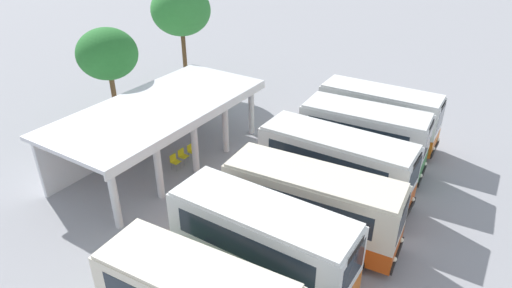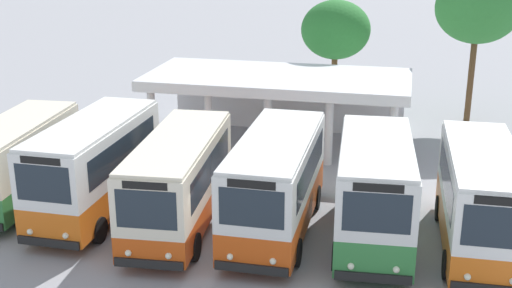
{
  "view_description": "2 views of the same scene",
  "coord_description": "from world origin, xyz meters",
  "px_view_note": "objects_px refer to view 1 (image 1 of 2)",
  "views": [
    {
      "loc": [
        -14.76,
        -4.29,
        12.71
      ],
      "look_at": [
        2.14,
        6.44,
        1.76
      ],
      "focal_mm": 30.9,
      "sensor_mm": 36.0,
      "label": 1
    },
    {
      "loc": [
        6.36,
        -18.52,
        10.21
      ],
      "look_at": [
        0.72,
        6.1,
        1.76
      ],
      "focal_mm": 47.03,
      "sensor_mm": 36.0,
      "label": 2
    }
  ],
  "objects_px": {
    "city_bus_far_end_green": "(378,114)",
    "waiting_chair_second_from_end": "(183,155)",
    "waiting_chair_end_by_column": "(175,160)",
    "city_bus_fourth_amber": "(336,164)",
    "city_bus_fifth_blue": "(363,136)",
    "city_bus_middle_cream": "(312,203)",
    "waiting_chair_middle_seat": "(192,150)",
    "city_bus_second_in_row": "(262,242)"
  },
  "relations": [
    {
      "from": "city_bus_far_end_green",
      "to": "waiting_chair_second_from_end",
      "type": "bearing_deg",
      "value": 134.75
    },
    {
      "from": "city_bus_far_end_green",
      "to": "waiting_chair_end_by_column",
      "type": "height_order",
      "value": "city_bus_far_end_green"
    },
    {
      "from": "city_bus_fourth_amber",
      "to": "city_bus_fifth_blue",
      "type": "distance_m",
      "value": 3.31
    },
    {
      "from": "city_bus_far_end_green",
      "to": "city_bus_middle_cream",
      "type": "bearing_deg",
      "value": -177.04
    },
    {
      "from": "waiting_chair_end_by_column",
      "to": "waiting_chair_second_from_end",
      "type": "relative_size",
      "value": 1.0
    },
    {
      "from": "waiting_chair_end_by_column",
      "to": "waiting_chair_middle_seat",
      "type": "distance_m",
      "value": 1.38
    },
    {
      "from": "city_bus_fifth_blue",
      "to": "city_bus_middle_cream",
      "type": "bearing_deg",
      "value": -178.0
    },
    {
      "from": "city_bus_far_end_green",
      "to": "waiting_chair_second_from_end",
      "type": "relative_size",
      "value": 8.12
    },
    {
      "from": "city_bus_middle_cream",
      "to": "city_bus_fifth_blue",
      "type": "relative_size",
      "value": 1.13
    },
    {
      "from": "city_bus_far_end_green",
      "to": "waiting_chair_middle_seat",
      "type": "xyz_separation_m",
      "value": [
        -7.42,
        8.11,
        -1.34
      ]
    },
    {
      "from": "waiting_chair_end_by_column",
      "to": "waiting_chair_second_from_end",
      "type": "bearing_deg",
      "value": 2.3
    },
    {
      "from": "waiting_chair_end_by_column",
      "to": "city_bus_fifth_blue",
      "type": "bearing_deg",
      "value": -56.9
    },
    {
      "from": "city_bus_fourth_amber",
      "to": "waiting_chair_second_from_end",
      "type": "distance_m",
      "value": 8.57
    },
    {
      "from": "city_bus_middle_cream",
      "to": "city_bus_fifth_blue",
      "type": "xyz_separation_m",
      "value": [
        6.6,
        0.23,
        0.13
      ]
    },
    {
      "from": "city_bus_middle_cream",
      "to": "waiting_chair_middle_seat",
      "type": "bearing_deg",
      "value": 73.93
    },
    {
      "from": "city_bus_far_end_green",
      "to": "waiting_chair_middle_seat",
      "type": "bearing_deg",
      "value": 132.48
    },
    {
      "from": "city_bus_fourth_amber",
      "to": "waiting_chair_middle_seat",
      "type": "height_order",
      "value": "city_bus_fourth_amber"
    },
    {
      "from": "waiting_chair_second_from_end",
      "to": "city_bus_middle_cream",
      "type": "bearing_deg",
      "value": -101.67
    },
    {
      "from": "city_bus_fourth_amber",
      "to": "waiting_chair_middle_seat",
      "type": "distance_m",
      "value": 8.4
    },
    {
      "from": "city_bus_fourth_amber",
      "to": "city_bus_fifth_blue",
      "type": "xyz_separation_m",
      "value": [
        3.3,
        -0.14,
        0.05
      ]
    },
    {
      "from": "city_bus_middle_cream",
      "to": "city_bus_fourth_amber",
      "type": "relative_size",
      "value": 1.03
    },
    {
      "from": "city_bus_middle_cream",
      "to": "city_bus_fifth_blue",
      "type": "bearing_deg",
      "value": 2.0
    },
    {
      "from": "waiting_chair_second_from_end",
      "to": "city_bus_far_end_green",
      "type": "bearing_deg",
      "value": -45.25
    },
    {
      "from": "city_bus_fifth_blue",
      "to": "waiting_chair_second_from_end",
      "type": "xyz_separation_m",
      "value": [
        -4.81,
        8.46,
        -1.4
      ]
    },
    {
      "from": "city_bus_second_in_row",
      "to": "waiting_chair_middle_seat",
      "type": "relative_size",
      "value": 8.19
    },
    {
      "from": "waiting_chair_second_from_end",
      "to": "waiting_chair_middle_seat",
      "type": "relative_size",
      "value": 1.0
    },
    {
      "from": "waiting_chair_middle_seat",
      "to": "city_bus_second_in_row",
      "type": "bearing_deg",
      "value": -125.11
    },
    {
      "from": "city_bus_far_end_green",
      "to": "waiting_chair_second_from_end",
      "type": "height_order",
      "value": "city_bus_far_end_green"
    },
    {
      "from": "city_bus_fourth_amber",
      "to": "waiting_chair_second_from_end",
      "type": "height_order",
      "value": "city_bus_fourth_amber"
    },
    {
      "from": "city_bus_fifth_blue",
      "to": "city_bus_far_end_green",
      "type": "bearing_deg",
      "value": 4.86
    },
    {
      "from": "city_bus_second_in_row",
      "to": "city_bus_middle_cream",
      "type": "height_order",
      "value": "city_bus_second_in_row"
    },
    {
      "from": "city_bus_second_in_row",
      "to": "city_bus_far_end_green",
      "type": "distance_m",
      "value": 13.21
    },
    {
      "from": "city_bus_fourth_amber",
      "to": "waiting_chair_end_by_column",
      "type": "bearing_deg",
      "value": 104.81
    },
    {
      "from": "city_bus_middle_cream",
      "to": "city_bus_far_end_green",
      "type": "height_order",
      "value": "city_bus_far_end_green"
    },
    {
      "from": "city_bus_fifth_blue",
      "to": "city_bus_far_end_green",
      "type": "relative_size",
      "value": 0.96
    },
    {
      "from": "city_bus_middle_cream",
      "to": "waiting_chair_middle_seat",
      "type": "height_order",
      "value": "city_bus_middle_cream"
    },
    {
      "from": "city_bus_fourth_amber",
      "to": "waiting_chair_middle_seat",
      "type": "bearing_deg",
      "value": 95.67
    },
    {
      "from": "waiting_chair_middle_seat",
      "to": "city_bus_fifth_blue",
      "type": "bearing_deg",
      "value": -63.83
    },
    {
      "from": "city_bus_second_in_row",
      "to": "city_bus_fifth_blue",
      "type": "relative_size",
      "value": 1.05
    },
    {
      "from": "city_bus_fourth_amber",
      "to": "city_bus_far_end_green",
      "type": "xyz_separation_m",
      "value": [
        6.6,
        0.14,
        -0.01
      ]
    },
    {
      "from": "city_bus_fourth_amber",
      "to": "waiting_chair_second_from_end",
      "type": "xyz_separation_m",
      "value": [
        -1.51,
        8.32,
        -1.35
      ]
    },
    {
      "from": "waiting_chair_middle_seat",
      "to": "city_bus_middle_cream",
      "type": "bearing_deg",
      "value": -106.07
    }
  ]
}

